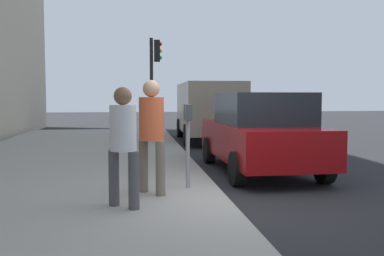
% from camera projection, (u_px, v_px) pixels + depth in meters
% --- Properties ---
extents(ground_plane, '(80.00, 80.00, 0.00)m').
position_uv_depth(ground_plane, '(225.00, 204.00, 6.85)').
color(ground_plane, '#232326').
rests_on(ground_plane, ground).
extents(sidewalk_slab, '(28.00, 6.00, 0.15)m').
position_uv_depth(sidewalk_slab, '(28.00, 205.00, 6.45)').
color(sidewalk_slab, gray).
rests_on(sidewalk_slab, ground_plane).
extents(parking_meter, '(0.36, 0.12, 1.41)m').
position_uv_depth(parking_meter, '(188.00, 128.00, 7.27)').
color(parking_meter, gray).
rests_on(parking_meter, sidewalk_slab).
extents(pedestrian_at_meter, '(0.45, 0.41, 1.80)m').
position_uv_depth(pedestrian_at_meter, '(152.00, 127.00, 6.82)').
color(pedestrian_at_meter, '#726656').
rests_on(pedestrian_at_meter, sidewalk_slab).
extents(pedestrian_bystander, '(0.39, 0.43, 1.67)m').
position_uv_depth(pedestrian_bystander, '(123.00, 138.00, 5.98)').
color(pedestrian_bystander, '#47474C').
rests_on(pedestrian_bystander, sidewalk_slab).
extents(parked_sedan_near, '(4.43, 2.02, 1.77)m').
position_uv_depth(parked_sedan_near, '(260.00, 132.00, 9.61)').
color(parked_sedan_near, maroon).
rests_on(parked_sedan_near, ground_plane).
extents(parked_van_far, '(5.26, 2.24, 2.18)m').
position_uv_depth(parked_van_far, '(208.00, 108.00, 16.35)').
color(parked_van_far, gray).
rests_on(parked_van_far, ground_plane).
extents(traffic_signal, '(0.24, 0.44, 3.60)m').
position_uv_depth(traffic_signal, '(154.00, 71.00, 15.44)').
color(traffic_signal, black).
rests_on(traffic_signal, sidewalk_slab).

